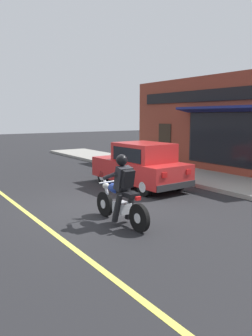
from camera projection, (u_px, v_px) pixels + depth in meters
ground_plane at (101, 208)px, 8.88m from camera, size 80.00×80.00×0.00m
sidewalk_curb at (173, 172)px, 14.29m from camera, size 2.60×22.00×0.14m
lane_stripe at (4, 195)px, 10.32m from camera, size 0.12×19.80×0.01m
storefront_building at (210, 125)px, 14.31m from camera, size 1.25×9.61×4.20m
motorcycle_with_rider at (121, 195)px, 7.51m from camera, size 0.56×2.02×1.62m
car_hatchback at (140, 166)px, 11.40m from camera, size 1.74×3.82×1.57m
traffic_cone at (170, 160)px, 15.35m from camera, size 0.36×0.36×0.60m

